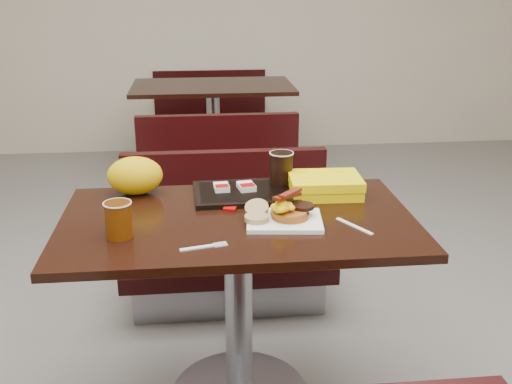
{
  "coord_description": "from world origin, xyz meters",
  "views": [
    {
      "loc": [
        -0.13,
        -1.86,
        1.53
      ],
      "look_at": [
        0.07,
        0.05,
        0.82
      ],
      "focal_mm": 41.71,
      "sensor_mm": 36.0,
      "label": 1
    }
  ],
  "objects": [
    {
      "name": "coffee_cup_far",
      "position": [
        0.19,
        0.29,
        0.83
      ],
      "size": [
        0.11,
        0.11,
        0.12
      ],
      "primitive_type": "cylinder",
      "rotation": [
        0.0,
        0.0,
        0.28
      ],
      "color": "black",
      "rests_on": "tray"
    },
    {
      "name": "table_far",
      "position": [
        0.0,
        2.6,
        0.38
      ],
      "size": [
        1.2,
        0.7,
        0.75
      ],
      "primitive_type": null,
      "color": "black",
      "rests_on": "floor"
    },
    {
      "name": "fork",
      "position": [
        -0.14,
        -0.23,
        0.75
      ],
      "size": [
        0.15,
        0.06,
        0.0
      ],
      "primitive_type": null,
      "rotation": [
        0.0,
        0.0,
        0.23
      ],
      "color": "white",
      "rests_on": "table_near"
    },
    {
      "name": "pancake_stack",
      "position": [
        0.17,
        -0.05,
        0.78
      ],
      "size": [
        0.14,
        0.14,
        0.03
      ],
      "primitive_type": "cylinder",
      "rotation": [
        0.0,
        0.0,
        0.1
      ],
      "color": "#A44E1B",
      "rests_on": "platter"
    },
    {
      "name": "bench_near_n",
      "position": [
        0.0,
        0.7,
        0.36
      ],
      "size": [
        1.0,
        0.46,
        0.72
      ],
      "primitive_type": null,
      "color": "black",
      "rests_on": "floor"
    },
    {
      "name": "coffee_cup_near",
      "position": [
        -0.38,
        -0.12,
        0.81
      ],
      "size": [
        0.1,
        0.1,
        0.12
      ],
      "primitive_type": "cylinder",
      "rotation": [
        0.0,
        0.0,
        0.24
      ],
      "color": "#823804",
      "rests_on": "table_near"
    },
    {
      "name": "tray",
      "position": [
        0.04,
        0.22,
        0.76
      ],
      "size": [
        0.39,
        0.28,
        0.02
      ],
      "primitive_type": "cube",
      "rotation": [
        0.0,
        0.0,
        0.03
      ],
      "color": "black",
      "rests_on": "table_near"
    },
    {
      "name": "table_near",
      "position": [
        0.0,
        0.0,
        0.38
      ],
      "size": [
        1.2,
        0.7,
        0.75
      ],
      "primitive_type": null,
      "color": "black",
      "rests_on": "floor"
    },
    {
      "name": "scrambled_eggs",
      "position": [
        0.14,
        -0.07,
        0.81
      ],
      "size": [
        0.09,
        0.08,
        0.04
      ],
      "primitive_type": "ellipsoid",
      "rotation": [
        0.0,
        0.0,
        -0.15
      ],
      "color": "yellow",
      "rests_on": "pancake_stack"
    },
    {
      "name": "hashbrown_sleeve_right",
      "position": [
        0.05,
        0.23,
        0.78
      ],
      "size": [
        0.07,
        0.09,
        0.02
      ],
      "primitive_type": "cube",
      "rotation": [
        0.0,
        0.0,
        0.17
      ],
      "color": "silver",
      "rests_on": "tray"
    },
    {
      "name": "sausage_patty",
      "position": [
        0.22,
        -0.04,
        0.8
      ],
      "size": [
        0.08,
        0.08,
        0.01
      ],
      "primitive_type": "cylinder",
      "rotation": [
        0.0,
        0.0,
        0.06
      ],
      "color": "black",
      "rests_on": "pancake_stack"
    },
    {
      "name": "hashbrown_sleeve_left",
      "position": [
        -0.04,
        0.23,
        0.78
      ],
      "size": [
        0.06,
        0.08,
        0.02
      ],
      "primitive_type": "cube",
      "rotation": [
        0.0,
        0.0,
        0.08
      ],
      "color": "silver",
      "rests_on": "tray"
    },
    {
      "name": "muffin_bottom",
      "position": [
        0.06,
        -0.07,
        0.77
      ],
      "size": [
        0.08,
        0.08,
        0.02
      ],
      "primitive_type": "cylinder",
      "rotation": [
        0.0,
        0.0,
        -0.05
      ],
      "color": "tan",
      "rests_on": "platter"
    },
    {
      "name": "bench_far_n",
      "position": [
        0.0,
        3.3,
        0.36
      ],
      "size": [
        1.0,
        0.46,
        0.72
      ],
      "primitive_type": null,
      "color": "black",
      "rests_on": "floor"
    },
    {
      "name": "paper_bag",
      "position": [
        -0.36,
        0.27,
        0.82
      ],
      "size": [
        0.21,
        0.16,
        0.14
      ],
      "primitive_type": "ellipsoid",
      "rotation": [
        0.0,
        0.0,
        -0.04
      ],
      "color": "yellow",
      "rests_on": "table_near"
    },
    {
      "name": "muffin_top",
      "position": [
        0.06,
        -0.01,
        0.79
      ],
      "size": [
        0.1,
        0.1,
        0.05
      ],
      "primitive_type": "cylinder",
      "rotation": [
        0.38,
        0.0,
        -0.29
      ],
      "color": "tan",
      "rests_on": "platter"
    },
    {
      "name": "clamshell",
      "position": [
        0.34,
        0.19,
        0.79
      ],
      "size": [
        0.27,
        0.21,
        0.07
      ],
      "primitive_type": "cube",
      "rotation": [
        0.0,
        0.0,
        -0.04
      ],
      "color": "yellow",
      "rests_on": "table_near"
    },
    {
      "name": "platter",
      "position": [
        0.15,
        -0.06,
        0.76
      ],
      "size": [
        0.27,
        0.22,
        0.01
      ],
      "primitive_type": "cube",
      "rotation": [
        0.0,
        0.0,
        -0.11
      ],
      "color": "white",
      "rests_on": "table_near"
    },
    {
      "name": "bench_far_s",
      "position": [
        0.0,
        1.9,
        0.36
      ],
      "size": [
        1.0,
        0.46,
        0.72
      ],
      "primitive_type": null,
      "color": "black",
      "rests_on": "floor"
    },
    {
      "name": "condiment_ketchup",
      "position": [
        -0.02,
        0.07,
        0.76
      ],
      "size": [
        0.05,
        0.04,
        0.01
      ],
      "primitive_type": "cube",
      "rotation": [
        0.0,
        0.0,
        -0.29
      ],
      "color": "#8C0504",
      "rests_on": "table_near"
    },
    {
      "name": "bacon_strips",
      "position": [
        0.16,
        -0.05,
        0.84
      ],
      "size": [
        0.14,
        0.14,
        0.01
      ],
      "primitive_type": null,
      "rotation": [
        0.0,
        0.0,
        0.83
      ],
      "color": "#481005",
      "rests_on": "scrambled_eggs"
    },
    {
      "name": "knife",
      "position": [
        0.38,
        -0.12,
        0.75
      ],
      "size": [
        0.09,
        0.15,
        0.0
      ],
      "primitive_type": "cube",
      "rotation": [
        0.0,
        0.0,
        -1.05
      ],
      "color": "white",
      "rests_on": "table_near"
    }
  ]
}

